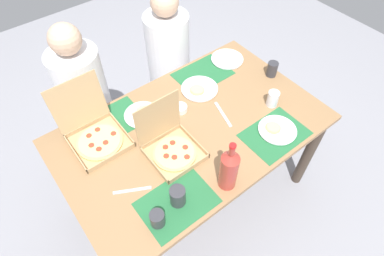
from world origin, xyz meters
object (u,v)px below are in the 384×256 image
(plate_near_left, at_px, (142,115))
(cup_clear_right, at_px, (157,219))
(diner_left_seat, at_px, (89,107))
(cup_spare, at_px, (272,69))
(plate_far_right, at_px, (277,130))
(cup_dark, at_px, (178,196))
(cup_red, at_px, (273,99))
(diner_right_seat, at_px, (169,68))
(pizza_box_corner_right, at_px, (95,133))
(pizza_box_center, at_px, (171,146))
(condiment_bowl, at_px, (181,108))
(soda_bottle, at_px, (229,169))
(plate_near_right, at_px, (199,89))
(plate_far_left, at_px, (227,59))

(plate_near_left, bearing_deg, cup_clear_right, -116.10)
(diner_left_seat, bearing_deg, cup_spare, -33.77)
(plate_far_right, relative_size, plate_near_left, 1.02)
(cup_spare, bearing_deg, diner_left_seat, 146.23)
(cup_dark, height_order, cup_clear_right, cup_dark)
(cup_spare, bearing_deg, cup_red, -136.03)
(diner_right_seat, bearing_deg, pizza_box_corner_right, -149.96)
(pizza_box_center, bearing_deg, condiment_bowl, 43.90)
(pizza_box_corner_right, xyz_separation_m, diner_left_seat, (0.13, 0.47, -0.27))
(cup_dark, bearing_deg, plate_far_right, 0.70)
(diner_left_seat, height_order, diner_right_seat, diner_left_seat)
(soda_bottle, distance_m, diner_right_seat, 1.25)
(pizza_box_center, xyz_separation_m, condiment_bowl, (0.22, 0.21, -0.03))
(cup_clear_right, height_order, diner_right_seat, diner_right_seat)
(plate_near_right, relative_size, cup_dark, 2.17)
(plate_far_right, distance_m, cup_dark, 0.70)
(cup_red, relative_size, diner_left_seat, 0.08)
(pizza_box_center, xyz_separation_m, diner_right_seat, (0.53, 0.79, -0.27))
(plate_far_left, height_order, cup_clear_right, cup_clear_right)
(plate_near_right, distance_m, plate_near_left, 0.40)
(pizza_box_center, distance_m, cup_clear_right, 0.41)
(pizza_box_center, relative_size, cup_red, 3.03)
(soda_bottle, distance_m, cup_clear_right, 0.40)
(cup_spare, bearing_deg, plate_near_left, 166.13)
(plate_far_left, relative_size, cup_clear_right, 2.60)
(soda_bottle, relative_size, condiment_bowl, 4.01)
(soda_bottle, relative_size, diner_left_seat, 0.27)
(condiment_bowl, bearing_deg, cup_red, -32.65)
(cup_dark, bearing_deg, pizza_box_corner_right, 102.71)
(cup_dark, bearing_deg, diner_right_seat, 57.31)
(soda_bottle, distance_m, cup_spare, 0.89)
(plate_far_right, distance_m, cup_clear_right, 0.84)
(pizza_box_corner_right, bearing_deg, cup_dark, -77.29)
(plate_far_right, xyz_separation_m, plate_near_left, (-0.54, 0.57, 0.00))
(pizza_box_corner_right, distance_m, cup_red, 1.05)
(cup_dark, xyz_separation_m, condiment_bowl, (0.36, 0.47, -0.04))
(plate_near_right, bearing_deg, soda_bottle, -116.97)
(pizza_box_corner_right, xyz_separation_m, plate_near_left, (0.29, -0.01, -0.04))
(pizza_box_corner_right, distance_m, soda_bottle, 0.77)
(plate_near_left, height_order, cup_dark, cup_dark)
(cup_red, bearing_deg, condiment_bowl, 147.35)
(pizza_box_center, xyz_separation_m, cup_dark, (-0.15, -0.26, 0.01))
(diner_left_seat, bearing_deg, soda_bottle, -76.94)
(cup_spare, height_order, condiment_bowl, cup_spare)
(cup_dark, distance_m, condiment_bowl, 0.60)
(plate_far_left, relative_size, cup_spare, 2.25)
(plate_far_left, xyz_separation_m, soda_bottle, (-0.65, -0.72, 0.12))
(pizza_box_center, height_order, plate_near_right, pizza_box_center)
(pizza_box_corner_right, xyz_separation_m, plate_far_left, (1.03, 0.07, -0.04))
(plate_near_right, height_order, condiment_bowl, condiment_bowl)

